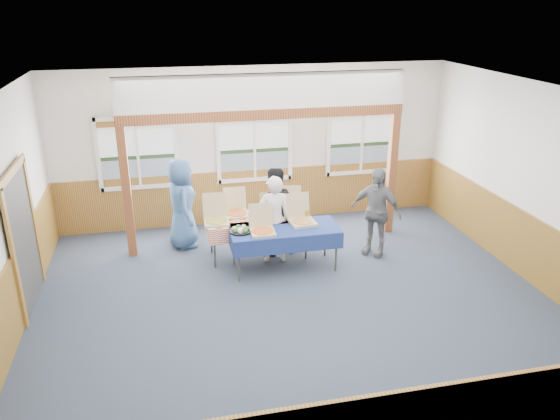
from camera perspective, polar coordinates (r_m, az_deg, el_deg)
The scene contains 29 objects.
floor at distance 8.59m, azimuth 1.57°, elevation -9.61°, with size 8.00×8.00×0.00m, color #2A3344.
ceiling at distance 7.47m, azimuth 1.82°, elevation 11.95°, with size 8.00×8.00×0.00m, color white.
wall_back at distance 11.16m, azimuth -2.72°, elevation 6.70°, with size 8.00×8.00×0.00m, color silver.
wall_front at distance 4.95m, azimuth 11.89°, elevation -13.89°, with size 8.00×8.00×0.00m, color silver.
wall_right at distance 9.63m, azimuth 25.45°, elevation 2.21°, with size 8.00×8.00×0.00m, color silver.
wainscot_back at distance 11.44m, azimuth -2.61°, elevation 1.57°, with size 7.98×0.05×1.10m, color brown.
wainscot_left at distance 8.40m, azimuth -26.05°, elevation -8.45°, with size 0.05×6.98×1.10m, color brown.
wainscot_right at distance 9.98m, azimuth 24.39°, elevation -3.49°, with size 0.05×6.98×1.10m, color brown.
cased_opening at distance 8.97m, azimuth -25.29°, elevation -2.86°, with size 0.06×1.30×2.10m, color #343434.
window_left at distance 10.95m, azimuth -14.69°, elevation 6.17°, with size 1.56×0.10×1.46m.
window_mid at distance 11.09m, azimuth -2.69°, elevation 7.04°, with size 1.56×0.10×1.46m.
window_right at distance 11.69m, azimuth 8.57°, elevation 7.57°, with size 1.56×0.10×1.46m.
post_left at distance 10.00m, azimuth -15.72°, elevation 1.74°, with size 0.15×0.15×2.40m, color #632C16.
post_right at distance 10.87m, azimuth 11.56°, elevation 3.69°, with size 0.15×0.15×2.40m, color #632C16.
cross_beam at distance 9.80m, azimuth -1.58°, elevation 10.00°, with size 5.15×0.18×0.18m, color #632C16.
table_left at distance 9.30m, azimuth 0.44°, elevation -2.20°, with size 1.95×1.08×0.76m.
table_right at distance 9.76m, azimuth -2.34°, elevation -1.06°, with size 1.93×1.12×0.76m.
pizza_box_a at distance 9.08m, azimuth -1.86°, elevation -1.97°, with size 0.41×0.50×0.44m.
pizza_box_b at distance 9.48m, azimuth 2.27°, elevation -0.94°, with size 0.47×0.55×0.47m.
pizza_box_c at distance 9.53m, azimuth -6.67°, elevation -0.93°, with size 0.44×0.53×0.46m.
pizza_box_d at distance 9.84m, azimuth -4.56°, elevation -0.13°, with size 0.41×0.50×0.45m.
pizza_box_e at distance 9.69m, azimuth -0.81°, elevation -0.44°, with size 0.38×0.46×0.41m.
pizza_box_f at distance 9.97m, azimuth 1.21°, elevation 0.21°, with size 0.45×0.52×0.42m.
veggie_tray at distance 9.14m, azimuth -4.15°, elevation -2.10°, with size 0.39×0.39×0.09m.
drink_glass at distance 9.66m, azimuth 2.88°, elevation -0.46°, with size 0.07×0.07×0.15m, color #9D761A.
woman_white at distance 9.54m, azimuth -0.64°, elevation -0.97°, with size 0.58×0.38×1.59m, color silver.
woman_black at distance 9.84m, azimuth -0.70°, elevation -0.13°, with size 0.79×0.62×1.63m, color black.
man_blue at distance 10.27m, azimuth -10.22°, elevation 0.70°, with size 0.84×0.54×1.71m, color #3D6599.
person_grey at distance 9.96m, azimuth 9.97°, elevation -0.17°, with size 0.96×0.40×1.64m, color slate.
Camera 1 is at (-1.82, -7.14, 4.42)m, focal length 35.00 mm.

